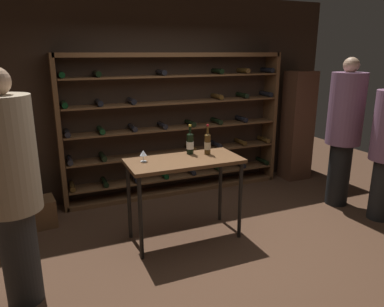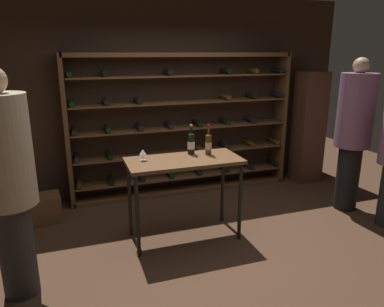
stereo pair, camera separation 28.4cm
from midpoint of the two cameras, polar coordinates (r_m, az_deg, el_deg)
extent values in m
plane|color=#472D1E|center=(4.27, 0.85, -14.04)|extent=(9.75, 9.75, 0.00)
cube|color=#332319|center=(5.51, -7.11, 8.78)|extent=(5.82, 0.10, 2.93)
cube|color=brown|center=(5.15, -21.79, 2.72)|extent=(0.06, 0.32, 2.12)
cube|color=brown|center=(6.18, 10.91, 5.57)|extent=(0.06, 0.32, 2.12)
cube|color=brown|center=(5.34, -4.16, 15.34)|extent=(3.34, 0.32, 0.06)
cube|color=brown|center=(5.73, -3.75, -5.67)|extent=(3.34, 0.32, 0.06)
cube|color=brown|center=(5.65, -3.80, -3.53)|extent=(3.26, 0.32, 0.02)
cylinder|color=#4C3314|center=(5.36, -19.92, -4.95)|extent=(0.08, 0.30, 0.08)
cylinder|color=black|center=(5.39, -15.16, -4.41)|extent=(0.08, 0.30, 0.08)
cylinder|color=black|center=(5.46, -10.50, -3.85)|extent=(0.08, 0.30, 0.08)
cylinder|color=black|center=(5.57, -5.99, -3.28)|extent=(0.08, 0.30, 0.08)
cylinder|color=black|center=(5.71, -1.68, -2.72)|extent=(0.08, 0.30, 0.08)
cylinder|color=black|center=(5.88, 2.40, -2.18)|extent=(0.08, 0.30, 0.08)
cylinder|color=black|center=(6.08, 6.23, -1.66)|extent=(0.08, 0.30, 0.08)
cylinder|color=black|center=(6.30, 9.80, -1.16)|extent=(0.08, 0.30, 0.08)
cube|color=brown|center=(5.54, -3.87, 0.21)|extent=(3.26, 0.32, 0.02)
cylinder|color=black|center=(5.24, -20.31, -1.02)|extent=(0.08, 0.30, 0.08)
cylinder|color=black|center=(5.28, -15.45, -0.50)|extent=(0.08, 0.30, 0.08)
cylinder|color=#4C3314|center=(5.60, -1.71, 1.00)|extent=(0.08, 0.30, 0.08)
cylinder|color=black|center=(5.77, 2.45, 1.44)|extent=(0.08, 0.30, 0.08)
cylinder|color=#4C3314|center=(5.97, 6.34, 1.85)|extent=(0.08, 0.30, 0.08)
cylinder|color=#4C3314|center=(6.20, 9.97, 2.22)|extent=(0.08, 0.30, 0.08)
cube|color=brown|center=(5.45, -3.94, 4.10)|extent=(3.26, 0.32, 0.02)
cylinder|color=black|center=(5.15, -20.71, 3.06)|extent=(0.08, 0.30, 0.08)
cylinder|color=black|center=(5.19, -15.76, 3.57)|extent=(0.08, 0.30, 0.08)
cylinder|color=black|center=(5.26, -10.91, 4.04)|extent=(0.08, 0.30, 0.08)
cylinder|color=black|center=(5.37, -6.22, 4.47)|extent=(0.08, 0.30, 0.08)
cylinder|color=black|center=(5.51, -1.74, 4.85)|extent=(0.08, 0.30, 0.08)
cylinder|color=black|center=(5.69, 2.49, 5.18)|extent=(0.08, 0.30, 0.08)
cylinder|color=black|center=(5.90, 6.45, 5.47)|extent=(0.08, 0.30, 0.08)
cube|color=brown|center=(5.38, -4.02, 8.09)|extent=(3.26, 0.32, 0.02)
cylinder|color=black|center=(5.09, -21.12, 7.26)|extent=(0.08, 0.30, 0.08)
cylinder|color=black|center=(5.12, -16.08, 7.75)|extent=(0.08, 0.30, 0.08)
cylinder|color=black|center=(5.20, -11.13, 8.17)|extent=(0.08, 0.30, 0.08)
cylinder|color=#4C3314|center=(5.63, 2.54, 9.01)|extent=(0.08, 0.30, 0.08)
cylinder|color=black|center=(5.84, 6.57, 9.17)|extent=(0.08, 0.30, 0.08)
cylinder|color=black|center=(6.07, 10.31, 9.27)|extent=(0.08, 0.30, 0.08)
cube|color=brown|center=(5.35, -4.10, 12.16)|extent=(3.26, 0.32, 0.02)
cylinder|color=black|center=(5.05, -21.56, 11.55)|extent=(0.08, 0.30, 0.08)
cylinder|color=black|center=(5.09, -16.41, 12.02)|extent=(0.08, 0.30, 0.08)
cylinder|color=black|center=(5.28, -6.47, 12.65)|extent=(0.08, 0.30, 0.08)
cylinder|color=black|center=(5.60, 2.59, 12.91)|extent=(0.08, 0.30, 0.08)
cylinder|color=#4C3314|center=(5.81, 6.69, 12.92)|extent=(0.08, 0.30, 0.08)
cylinder|color=black|center=(6.04, 10.49, 12.88)|extent=(0.08, 0.30, 0.08)
cube|color=brown|center=(4.03, -3.24, -1.21)|extent=(1.29, 0.59, 0.04)
cylinder|color=black|center=(3.83, -10.31, -10.12)|extent=(0.04, 0.04, 0.92)
cylinder|color=black|center=(4.22, 5.69, -7.46)|extent=(0.04, 0.04, 0.92)
cylinder|color=black|center=(4.28, -11.83, -7.39)|extent=(0.04, 0.04, 0.92)
cylinder|color=black|center=(4.62, 2.74, -5.27)|extent=(0.04, 0.04, 0.92)
cylinder|color=black|center=(5.23, 26.51, -5.16)|extent=(0.28, 0.28, 0.81)
cube|color=maroon|center=(5.14, 25.93, 5.52)|extent=(0.05, 0.01, 0.49)
cylinder|color=black|center=(5.49, 20.85, -3.07)|extent=(0.30, 0.30, 0.89)
cylinder|color=#7A516B|center=(5.28, 21.83, 6.56)|extent=(0.46, 0.46, 0.97)
sphere|color=tan|center=(5.23, 22.48, 12.81)|extent=(0.21, 0.21, 0.21)
cylinder|color=#2B2B2B|center=(3.59, -27.64, -14.25)|extent=(0.30, 0.30, 0.87)
cylinder|color=tan|center=(3.26, -29.64, -0.21)|extent=(0.47, 0.47, 0.94)
cube|color=brown|center=(5.01, -25.13, -8.64)|extent=(0.51, 0.39, 0.35)
cube|color=#4C2D1E|center=(6.32, 15.14, 4.20)|extent=(0.44, 0.36, 1.83)
cylinder|color=#4C3314|center=(4.19, 0.54, 1.39)|extent=(0.07, 0.07, 0.23)
cone|color=#4C3314|center=(4.16, 0.54, 3.07)|extent=(0.07, 0.07, 0.03)
cylinder|color=#4C3314|center=(4.15, 0.54, 3.78)|extent=(0.03, 0.03, 0.08)
cylinder|color=maroon|center=(4.14, 0.54, 4.46)|extent=(0.03, 0.03, 0.02)
cylinder|color=#C6B28C|center=(4.20, 0.54, 1.24)|extent=(0.07, 0.07, 0.09)
cylinder|color=black|center=(4.21, -2.23, 1.47)|extent=(0.08, 0.08, 0.23)
cone|color=black|center=(4.18, -2.25, 3.18)|extent=(0.08, 0.08, 0.03)
cylinder|color=black|center=(4.17, -2.26, 3.81)|extent=(0.03, 0.03, 0.07)
cylinder|color=#B7932D|center=(4.16, -2.27, 4.42)|extent=(0.03, 0.03, 0.02)
cylinder|color=silver|center=(4.22, -2.23, 1.32)|extent=(0.09, 0.09, 0.09)
cylinder|color=silver|center=(3.99, -9.71, -1.25)|extent=(0.07, 0.07, 0.00)
cylinder|color=silver|center=(3.98, -9.73, -0.78)|extent=(0.01, 0.01, 0.06)
cone|color=silver|center=(3.97, -9.77, 0.08)|extent=(0.08, 0.08, 0.06)
cylinder|color=#590A14|center=(3.97, -9.76, -0.11)|extent=(0.04, 0.04, 0.02)
camera|label=1|loc=(0.14, -92.00, -0.56)|focal=33.69mm
camera|label=2|loc=(0.14, 88.00, 0.56)|focal=33.69mm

